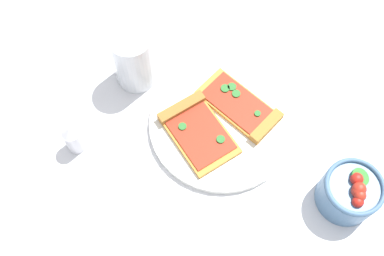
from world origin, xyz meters
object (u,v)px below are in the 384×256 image
object	(u,v)px
plate	(221,124)
pizza_slice_near	(243,108)
salad_bowl	(350,192)
soda_glass	(134,61)
pepper_shaker	(73,138)
pizza_slice_far	(196,128)

from	to	relation	value
plate	pizza_slice_near	distance (m)	0.05
pizza_slice_near	salad_bowl	size ratio (longest dim) A/B	1.63
plate	pizza_slice_near	size ratio (longest dim) A/B	1.65
soda_glass	pepper_shaker	xyz separation A→B (m)	(-0.15, 0.11, -0.02)
pizza_slice_near	pizza_slice_far	size ratio (longest dim) A/B	0.97
soda_glass	pepper_shaker	size ratio (longest dim) A/B	1.80
soda_glass	salad_bowl	bearing A→B (deg)	-125.61
plate	salad_bowl	world-z (taller)	salad_bowl
pizza_slice_near	pepper_shaker	distance (m)	0.32
salad_bowl	soda_glass	distance (m)	0.46
pizza_slice_near	soda_glass	size ratio (longest dim) A/B	1.28
pepper_shaker	pizza_slice_near	bearing A→B (deg)	-79.49
pizza_slice_near	soda_glass	xyz separation A→B (m)	(0.09, 0.20, 0.04)
plate	pizza_slice_near	bearing A→B (deg)	-59.09
pizza_slice_far	soda_glass	bearing A→B (deg)	41.36
pizza_slice_far	salad_bowl	xyz separation A→B (m)	(-0.14, -0.26, 0.02)
soda_glass	pizza_slice_far	bearing A→B (deg)	-138.64
pizza_slice_near	salad_bowl	world-z (taller)	salad_bowl
pizza_slice_near	soda_glass	distance (m)	0.23
plate	pizza_slice_far	world-z (taller)	pizza_slice_far
pizza_slice_near	soda_glass	world-z (taller)	soda_glass
salad_bowl	pepper_shaker	bearing A→B (deg)	76.09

